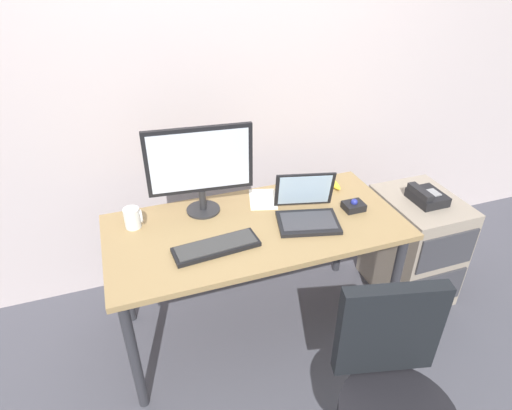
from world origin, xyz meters
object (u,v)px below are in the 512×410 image
object	(u,v)px
office_chair	(389,410)
trackball_mouse	(354,206)
desk_phone	(426,196)
keyboard	(216,247)
banana	(332,182)
monitor_main	(200,165)
coffee_mug	(133,218)
laptop	(307,210)
file_cabinet	(413,246)
paper_notepad	(263,199)

from	to	relation	value
office_chair	trackball_mouse	size ratio (longest dim) A/B	8.54
desk_phone	keyboard	world-z (taller)	desk_phone
keyboard	banana	size ratio (longest dim) A/B	2.21
monitor_main	coffee_mug	bearing A→B (deg)	-175.38
monitor_main	desk_phone	bearing A→B (deg)	-10.71
office_chair	laptop	distance (m)	0.99
file_cabinet	keyboard	distance (m)	1.36
laptop	paper_notepad	world-z (taller)	laptop
desk_phone	trackball_mouse	size ratio (longest dim) A/B	1.82
trackball_mouse	banana	distance (m)	0.28
office_chair	keyboard	distance (m)	1.00
laptop	trackball_mouse	xyz separation A→B (m)	(0.28, -0.00, -0.03)
laptop	coffee_mug	bearing A→B (deg)	165.46
paper_notepad	laptop	bearing A→B (deg)	-58.96
file_cabinet	desk_phone	world-z (taller)	desk_phone
monitor_main	banana	world-z (taller)	monitor_main
desk_phone	paper_notepad	xyz separation A→B (m)	(-0.92, 0.24, 0.03)
laptop	trackball_mouse	distance (m)	0.28
coffee_mug	paper_notepad	world-z (taller)	coffee_mug
trackball_mouse	laptop	bearing A→B (deg)	179.69
keyboard	trackball_mouse	distance (m)	0.80
desk_phone	keyboard	size ratio (longest dim) A/B	0.48
desk_phone	coffee_mug	distance (m)	1.65
file_cabinet	coffee_mug	world-z (taller)	coffee_mug
banana	monitor_main	bearing A→B (deg)	-178.09
keyboard	laptop	xyz separation A→B (m)	(0.51, 0.09, 0.04)
desk_phone	keyboard	distance (m)	1.29
keyboard	paper_notepad	xyz separation A→B (m)	(0.36, 0.34, -0.01)
monitor_main	keyboard	world-z (taller)	monitor_main
office_chair	file_cabinet	bearing A→B (deg)	48.71
keyboard	paper_notepad	world-z (taller)	keyboard
keyboard	coffee_mug	xyz separation A→B (m)	(-0.35, 0.32, 0.04)
file_cabinet	office_chair	distance (m)	1.26
coffee_mug	monitor_main	bearing A→B (deg)	4.62
file_cabinet	monitor_main	size ratio (longest dim) A/B	1.25
keyboard	trackball_mouse	bearing A→B (deg)	6.66
keyboard	office_chair	bearing A→B (deg)	-60.58
banana	keyboard	bearing A→B (deg)	-155.17
banana	office_chair	bearing A→B (deg)	-105.96
office_chair	coffee_mug	bearing A→B (deg)	125.51
desk_phone	monitor_main	bearing A→B (deg)	169.29
monitor_main	keyboard	size ratio (longest dim) A/B	1.29
office_chair	paper_notepad	size ratio (longest dim) A/B	4.52
file_cabinet	paper_notepad	xyz separation A→B (m)	(-0.93, 0.22, 0.40)
trackball_mouse	coffee_mug	xyz separation A→B (m)	(-1.14, 0.22, 0.03)
monitor_main	trackball_mouse	size ratio (longest dim) A/B	4.94
laptop	office_chair	bearing A→B (deg)	-92.92
file_cabinet	paper_notepad	world-z (taller)	paper_notepad
desk_phone	coffee_mug	xyz separation A→B (m)	(-1.63, 0.21, 0.08)
monitor_main	trackball_mouse	world-z (taller)	monitor_main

